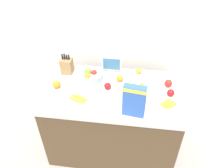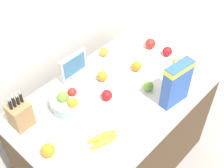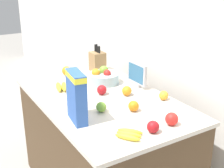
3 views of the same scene
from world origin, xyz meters
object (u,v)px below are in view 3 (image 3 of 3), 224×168
Objects in this scene: small_monitor at (137,74)px; apple_by_knife_block at (154,127)px; apple_rightmost at (101,107)px; orange_back_center at (134,106)px; banana_bunch_right at (61,87)px; fruit_bowl at (103,77)px; apple_front at (172,119)px; apple_leftmost at (102,90)px; orange_by_cereal at (67,71)px; orange_near_bowl at (127,91)px; knife_block at (97,61)px; orange_front_right at (164,95)px; cereal_box at (77,95)px; banana_bunch_left at (129,134)px.

small_monitor reaches higher than apple_by_knife_block.
orange_back_center is (0.10, 0.20, 0.00)m from apple_rightmost.
banana_bunch_right is 2.81× the size of apple_by_knife_block.
orange_back_center is at bearing -9.44° from fruit_bowl.
apple_rightmost is at bearing -61.34° from small_monitor.
apple_leftmost is at bearing -168.65° from apple_front.
orange_near_bowl is (0.67, 0.21, -0.00)m from orange_by_cereal.
banana_bunch_right is 2.56× the size of apple_front.
knife_block reaches higher than apple_by_knife_block.
orange_by_cereal reaches higher than orange_front_right.
apple_leftmost is at bearing -133.64° from orange_front_right.
banana_bunch_right is at bearing -115.91° from small_monitor.
cereal_box reaches higher than apple_rightmost.
apple_leftmost reaches higher than banana_bunch_right.
orange_by_cereal is at bearing -150.50° from fruit_bowl.
apple_rightmost is (0.26, -0.48, -0.07)m from small_monitor.
orange_back_center is at bearing 62.10° from apple_rightmost.
banana_bunch_right is 2.86× the size of orange_back_center.
banana_bunch_left is 0.91m from banana_bunch_right.
banana_bunch_right is (-0.56, 0.12, -0.16)m from cereal_box.
fruit_bowl is 0.39m from orange_by_cereal.
orange_back_center is 1.00× the size of orange_near_bowl.
orange_near_bowl is at bearing 17.14° from orange_by_cereal.
knife_block reaches higher than banana_bunch_left.
knife_block is 0.87× the size of cereal_box.
orange_near_bowl is (0.38, 0.38, 0.02)m from banana_bunch_right.
banana_bunch_right is at bearing -158.96° from apple_front.
knife_block is at bearing 84.01° from orange_by_cereal.
banana_bunch_left is at bearing -39.32° from orange_back_center.
small_monitor is at bearing 89.94° from apple_leftmost.
orange_near_bowl is at bearing -8.43° from knife_block.
small_monitor is 1.08× the size of banana_bunch_right.
fruit_bowl reaches higher than apple_front.
apple_by_knife_block reaches higher than orange_back_center.
cereal_box reaches higher than small_monitor.
cereal_box is 0.70m from orange_front_right.
orange_near_bowl reaches higher than orange_front_right.
small_monitor is at bearing 34.49° from orange_by_cereal.
small_monitor is 0.82m from banana_bunch_left.
fruit_bowl is at bearing -138.82° from small_monitor.
banana_bunch_left is 2.21× the size of orange_by_cereal.
orange_back_center is 0.30m from orange_front_right.
knife_block is at bearing 174.27° from apple_front.
orange_back_center is (-0.29, -0.09, -0.00)m from apple_front.
orange_by_cereal is at bearing 173.94° from banana_bunch_left.
banana_bunch_left is at bearing -93.21° from apple_front.
apple_leftmost is at bearing -32.56° from fruit_bowl.
apple_leftmost is (0.52, -0.25, -0.06)m from knife_block.
orange_by_cereal is 1.13× the size of orange_near_bowl.
orange_back_center is at bearing -13.12° from knife_block.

